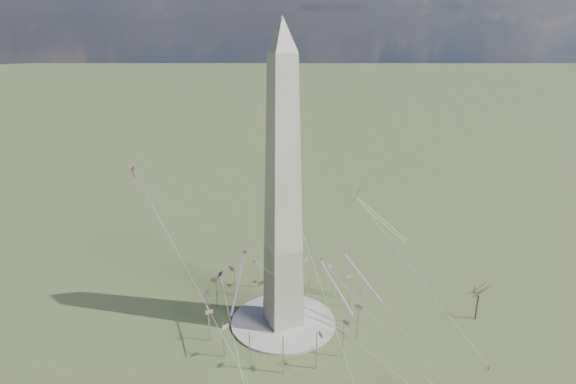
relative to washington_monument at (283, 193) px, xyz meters
name	(u,v)px	position (x,y,z in m)	size (l,w,h in m)	color
ground	(283,323)	(0.00, 0.00, -47.95)	(2000.00, 2000.00, 0.00)	#476130
plaza	(283,322)	(0.00, 0.00, -47.55)	(36.00, 36.00, 0.80)	beige
washington_monument	(283,193)	(0.00, 0.00, 0.00)	(15.56, 15.56, 100.00)	#AFA092
flagpole_ring	(283,305)	(0.00, 0.00, -40.68)	(54.40, 54.40, 13.00)	silver
tree_near	(479,294)	(62.89, -23.88, -37.94)	(8.03, 8.03, 14.05)	#403727
person_east	(488,368)	(47.42, -46.67, -47.09)	(0.63, 0.41, 1.73)	gray
kite_delta_black	(359,199)	(32.71, 8.29, -9.63)	(18.37, 19.02, 17.76)	black
kite_diamond_purple	(220,277)	(-21.17, 1.29, -26.00)	(2.22, 3.02, 8.83)	#3D1971
kite_streamer_left	(358,271)	(23.08, -9.70, -27.73)	(6.67, 17.95, 12.69)	#FF284C
kite_streamer_mid	(240,275)	(-16.18, -3.86, -23.72)	(10.84, 16.34, 12.76)	#FF284C
kite_streamer_right	(332,279)	(18.63, 0.27, -34.97)	(4.36, 19.60, 13.51)	#FF284C
kite_small_red	(133,170)	(-41.35, 34.01, 2.84)	(1.12, 1.80, 4.08)	red
kite_small_white	(258,101)	(6.12, 39.26, 22.33)	(1.07, 1.65, 4.02)	silver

